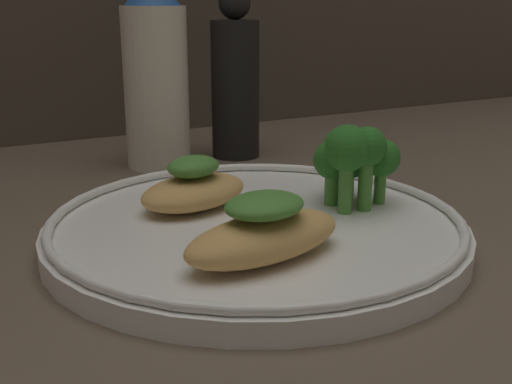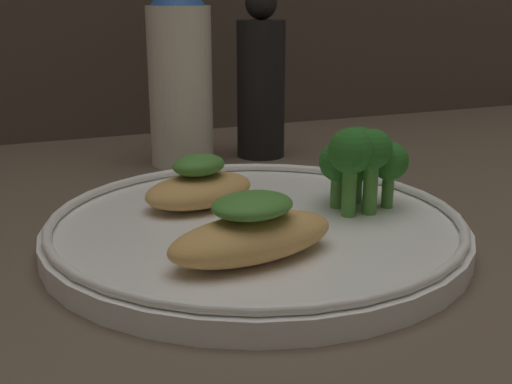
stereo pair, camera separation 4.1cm
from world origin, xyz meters
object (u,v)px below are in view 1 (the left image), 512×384
(broccoli_bunch, at_px, (352,155))
(sauce_bottle, at_px, (156,75))
(plate, at_px, (256,228))
(pepper_grinder, at_px, (235,83))

(broccoli_bunch, relative_size, sauce_bottle, 0.35)
(plate, xyz_separation_m, sauce_bottle, (0.02, 0.22, 0.08))
(broccoli_bunch, height_order, pepper_grinder, pepper_grinder)
(broccoli_bunch, xyz_separation_m, sauce_bottle, (-0.06, 0.22, 0.04))
(plate, relative_size, broccoli_bunch, 4.36)
(plate, height_order, pepper_grinder, pepper_grinder)
(broccoli_bunch, height_order, sauce_bottle, sauce_bottle)
(plate, relative_size, sauce_bottle, 1.52)
(pepper_grinder, bearing_deg, broccoli_bunch, -95.64)
(sauce_bottle, distance_m, pepper_grinder, 0.08)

